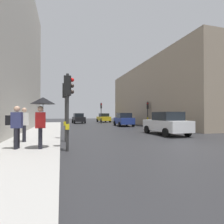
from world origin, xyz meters
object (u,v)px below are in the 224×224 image
Objects in this scene: traffic_light_near_left at (68,98)px; pedestrian_with_grey_backpack at (16,124)px; car_white_compact at (166,123)px; car_dark_suv at (79,118)px; car_yellow_taxi at (104,118)px; car_blue_van at (124,120)px; pedestrian_with_umbrella at (42,108)px; pedestrian_with_black_backpack at (23,122)px; traffic_light_far_median at (101,109)px; traffic_light_near_right at (66,100)px; traffic_light_mid_street at (148,109)px.

traffic_light_near_left is 1.88× the size of pedestrian_with_grey_backpack.
car_dark_suv is at bearing 103.39° from car_white_compact.
traffic_light_near_left is at bearing -106.44° from car_yellow_taxi.
car_blue_van is 17.06m from pedestrian_with_umbrella.
car_yellow_taxi is 2.02× the size of pedestrian_with_umbrella.
car_dark_suv is 5.85m from car_yellow_taxi.
pedestrian_with_black_backpack reaches higher than car_yellow_taxi.
pedestrian_with_umbrella reaches higher than car_blue_van.
traffic_light_far_median reaches higher than car_dark_suv.
traffic_light_far_median is at bearing 66.37° from pedestrian_with_black_backpack.
car_white_compact is (7.53, 4.17, -1.42)m from traffic_light_near_left.
traffic_light_mid_street is (10.59, 10.38, -0.16)m from traffic_light_near_right.
pedestrian_with_black_backpack is at bearing -167.34° from traffic_light_near_right.
pedestrian_with_black_backpack reaches higher than car_blue_van.
pedestrian_with_black_backpack is at bearing -112.33° from car_yellow_taxi.
car_yellow_taxi is (1.70, 5.40, -1.57)m from traffic_light_far_median.
pedestrian_with_umbrella is at bearing -11.81° from pedestrian_with_grey_backpack.
car_white_compact is 0.98× the size of car_blue_van.
car_blue_van is at bearing -77.28° from traffic_light_far_median.
car_white_compact and car_yellow_taxi have the same top height.
pedestrian_with_black_backpack is at bearing -139.57° from traffic_light_mid_street.
car_blue_van is 17.43m from pedestrian_with_grey_backpack.
pedestrian_with_umbrella is 1.21× the size of pedestrian_with_grey_backpack.
traffic_light_near_left reaches higher than car_blue_van.
traffic_light_near_right is 1.04× the size of traffic_light_near_left.
car_yellow_taxi is 28.47m from pedestrian_with_grey_backpack.
traffic_light_near_right is 1.07× the size of traffic_light_mid_street.
pedestrian_with_grey_backpack is at bearing -124.62° from car_blue_van.
traffic_light_far_median reaches higher than pedestrian_with_black_backpack.
car_dark_suv is 24.52m from pedestrian_with_umbrella.
traffic_light_near_left reaches higher than pedestrian_with_black_backpack.
traffic_light_near_left is at bearing -8.32° from pedestrian_with_grey_backpack.
pedestrian_with_umbrella reaches higher than car_yellow_taxi.
traffic_light_far_median is 0.82× the size of car_blue_van.
traffic_light_mid_street is at bearing 44.44° from traffic_light_near_right.
traffic_light_mid_street reaches higher than car_blue_van.
car_blue_van is (0.28, 10.47, 0.00)m from car_white_compact.
traffic_light_mid_street is at bearing 48.33° from pedestrian_with_umbrella.
traffic_light_mid_street is 14.10m from car_yellow_taxi.
car_yellow_taxi is at bearing 73.56° from traffic_light_near_left.
traffic_light_near_right is at bearing 68.75° from pedestrian_with_umbrella.
car_blue_van is at bearing 58.69° from pedestrian_with_umbrella.
car_yellow_taxi is (5.21, 2.64, 0.00)m from car_dark_suv.
traffic_light_near_right is 7.81m from car_white_compact.
pedestrian_with_grey_backpack reaches higher than car_white_compact.
traffic_light_mid_street is 1.83× the size of pedestrian_with_black_backpack.
traffic_light_near_left is 0.79× the size of car_white_compact.
car_dark_suv is 2.01× the size of pedestrian_with_umbrella.
traffic_light_mid_street is 0.75× the size of car_yellow_taxi.
car_dark_suv is 20.68m from car_white_compact.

